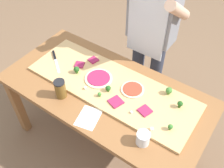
% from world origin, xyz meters
% --- Properties ---
extents(ground_plane, '(8.00, 8.00, 0.00)m').
position_xyz_m(ground_plane, '(0.00, 0.00, 0.00)').
color(ground_plane, brown).
extents(prep_table, '(1.66, 0.82, 0.77)m').
position_xyz_m(prep_table, '(0.00, 0.00, 0.67)').
color(prep_table, brown).
rests_on(prep_table, ground).
extents(cutting_board, '(1.39, 0.48, 0.02)m').
position_xyz_m(cutting_board, '(0.02, 0.05, 0.78)').
color(cutting_board, tan).
rests_on(cutting_board, prep_table).
extents(chefs_knife, '(0.24, 0.19, 0.02)m').
position_xyz_m(chefs_knife, '(-0.56, 0.02, 0.79)').
color(chefs_knife, '#B7BABF').
rests_on(chefs_knife, cutting_board).
extents(pizza_whole_tomato_red, '(0.18, 0.18, 0.02)m').
position_xyz_m(pizza_whole_tomato_red, '(0.19, 0.10, 0.80)').
color(pizza_whole_tomato_red, beige).
rests_on(pizza_whole_tomato_red, cutting_board).
extents(pizza_whole_beet_magenta, '(0.22, 0.22, 0.02)m').
position_xyz_m(pizza_whole_beet_magenta, '(-0.10, 0.05, 0.80)').
color(pizza_whole_beet_magenta, beige).
rests_on(pizza_whole_beet_magenta, cutting_board).
extents(pizza_slice_far_right, '(0.10, 0.10, 0.01)m').
position_xyz_m(pizza_slice_far_right, '(-0.33, 0.08, 0.79)').
color(pizza_slice_far_right, '#9E234C').
rests_on(pizza_slice_far_right, cutting_board).
extents(pizza_slice_near_right, '(0.09, 0.09, 0.01)m').
position_xyz_m(pizza_slice_near_right, '(-0.27, 0.20, 0.79)').
color(pizza_slice_near_right, '#9E234C').
rests_on(pizza_slice_near_right, cutting_board).
extents(pizza_slice_near_left, '(0.10, 0.10, 0.01)m').
position_xyz_m(pizza_slice_near_left, '(0.37, -0.02, 0.79)').
color(pizza_slice_near_left, '#9E234C').
rests_on(pizza_slice_near_left, cutting_board).
extents(pizza_slice_far_left, '(0.12, 0.12, 0.01)m').
position_xyz_m(pizza_slice_far_left, '(0.15, -0.08, 0.79)').
color(pizza_slice_far_left, '#9E234C').
rests_on(pizza_slice_far_left, cutting_board).
extents(broccoli_floret_back_right, '(0.05, 0.05, 0.06)m').
position_xyz_m(broccoli_floret_back_right, '(0.43, 0.22, 0.82)').
color(broccoli_floret_back_right, '#487A23').
rests_on(broccoli_floret_back_right, cutting_board).
extents(broccoli_floret_front_left, '(0.04, 0.04, 0.05)m').
position_xyz_m(broccoli_floret_front_left, '(0.04, -0.02, 0.82)').
color(broccoli_floret_front_left, '#2C5915').
rests_on(broccoli_floret_front_left, cutting_board).
extents(broccoli_floret_back_left, '(0.04, 0.04, 0.06)m').
position_xyz_m(broccoli_floret_back_left, '(0.55, 0.15, 0.82)').
color(broccoli_floret_back_left, '#2C5915').
rests_on(broccoli_floret_back_left, cutting_board).
extents(broccoli_floret_center_right, '(0.03, 0.03, 0.05)m').
position_xyz_m(broccoli_floret_center_right, '(0.58, -0.06, 0.82)').
color(broccoli_floret_center_right, '#3F7220').
rests_on(broccoli_floret_center_right, cutting_board).
extents(broccoli_floret_back_mid, '(0.05, 0.05, 0.06)m').
position_xyz_m(broccoli_floret_back_mid, '(-0.29, 0.00, 0.82)').
color(broccoli_floret_back_mid, '#2C5915').
rests_on(broccoli_floret_back_mid, cutting_board).
extents(broccoli_floret_front_mid, '(0.03, 0.03, 0.04)m').
position_xyz_m(broccoli_floret_front_mid, '(0.02, -0.10, 0.81)').
color(broccoli_floret_front_mid, '#487A23').
rests_on(broccoli_floret_front_mid, cutting_board).
extents(cheese_crumble_a, '(0.03, 0.03, 0.02)m').
position_xyz_m(cheese_crumble_a, '(0.49, -0.14, 0.80)').
color(cheese_crumble_a, white).
rests_on(cheese_crumble_a, cutting_board).
extents(cheese_crumble_b, '(0.03, 0.03, 0.02)m').
position_xyz_m(cheese_crumble_b, '(-0.12, -0.10, 0.80)').
color(cheese_crumble_b, white).
rests_on(cheese_crumble_b, cutting_board).
extents(cheese_crumble_c, '(0.02, 0.02, 0.01)m').
position_xyz_m(cheese_crumble_c, '(0.30, -0.09, 0.80)').
color(cheese_crumble_c, silver).
rests_on(cheese_crumble_c, cutting_board).
extents(flour_cup, '(0.09, 0.09, 0.10)m').
position_xyz_m(flour_cup, '(0.48, -0.24, 0.81)').
color(flour_cup, white).
rests_on(flour_cup, prep_table).
extents(sauce_jar, '(0.08, 0.08, 0.15)m').
position_xyz_m(sauce_jar, '(-0.24, -0.25, 0.84)').
color(sauce_jar, brown).
rests_on(sauce_jar, prep_table).
extents(recipe_note, '(0.19, 0.22, 0.00)m').
position_xyz_m(recipe_note, '(0.06, -0.29, 0.77)').
color(recipe_note, white).
rests_on(recipe_note, prep_table).
extents(cook_center, '(0.54, 0.39, 1.67)m').
position_xyz_m(cook_center, '(0.04, 0.62, 1.00)').
color(cook_center, '#333847').
rests_on(cook_center, ground).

